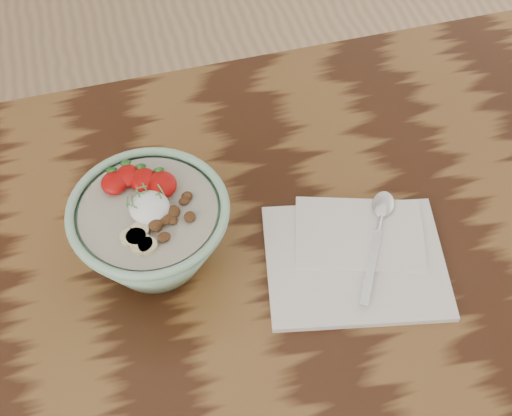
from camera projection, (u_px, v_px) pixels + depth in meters
The scene contains 4 objects.
table at pixel (157, 364), 94.25cm from camera, with size 160.00×90.00×75.00cm.
breakfast_bowl at pixel (152, 229), 87.89cm from camera, with size 19.63×19.63×12.83cm.
napkin at pixel (356, 256), 92.77cm from camera, with size 26.21×22.90×1.42cm.
spoon at pixel (380, 219), 94.77cm from camera, with size 10.84×16.83×0.95cm.
Camera 1 is at (2.37, -41.95, 153.57)cm, focal length 50.00 mm.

